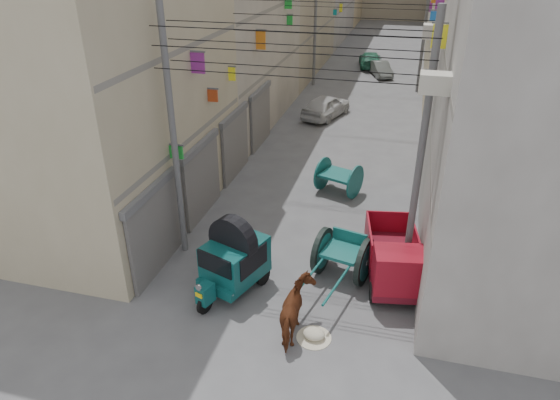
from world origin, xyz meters
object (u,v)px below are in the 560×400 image
(auto_rickshaw, at_px, (234,258))
(mini_truck, at_px, (394,265))
(tonga_cart, at_px, (343,255))
(feed_sack, at_px, (314,334))
(horse, at_px, (297,312))
(distant_car_grey, at_px, (381,69))
(second_cart, at_px, (339,177))
(distant_car_white, at_px, (326,106))
(distant_car_green, at_px, (370,60))

(auto_rickshaw, relative_size, mini_truck, 0.81)
(tonga_cart, xyz_separation_m, feed_sack, (-0.29, -2.89, -0.62))
(feed_sack, bearing_deg, horse, 175.15)
(distant_car_grey, bearing_deg, second_cart, -110.08)
(distant_car_white, bearing_deg, feed_sack, 116.65)
(mini_truck, relative_size, horse, 1.88)
(mini_truck, relative_size, distant_car_grey, 1.03)
(distant_car_white, relative_size, distant_car_green, 0.94)
(feed_sack, distance_m, horse, 0.77)
(mini_truck, xyz_separation_m, distant_car_white, (-4.73, 15.42, -0.18))
(mini_truck, bearing_deg, auto_rickshaw, -175.60)
(feed_sack, distance_m, distant_car_white, 18.34)
(mini_truck, bearing_deg, distant_car_grey, 85.07)
(second_cart, bearing_deg, distant_car_white, 122.80)
(tonga_cart, relative_size, feed_sack, 5.99)
(second_cart, height_order, feed_sack, second_cart)
(auto_rickshaw, bearing_deg, tonga_cart, 44.38)
(auto_rickshaw, relative_size, distant_car_white, 0.70)
(tonga_cart, xyz_separation_m, distant_car_green, (-1.97, 28.64, -0.17))
(mini_truck, xyz_separation_m, distant_car_green, (-3.50, 28.86, -0.24))
(distant_car_white, bearing_deg, auto_rickshaw, 108.21)
(auto_rickshaw, distance_m, feed_sack, 3.23)
(auto_rickshaw, bearing_deg, distant_car_white, 110.06)
(tonga_cart, relative_size, distant_car_green, 0.84)
(horse, bearing_deg, distant_car_green, -93.36)
(second_cart, relative_size, distant_car_white, 0.50)
(horse, relative_size, distant_car_white, 0.46)
(auto_rickshaw, distance_m, distant_car_green, 30.07)
(feed_sack, xyz_separation_m, horse, (-0.47, 0.04, 0.61))
(mini_truck, xyz_separation_m, distant_car_grey, (-2.44, 26.13, -0.31))
(horse, relative_size, distant_car_green, 0.43)
(second_cart, height_order, distant_car_white, second_cart)
(distant_car_green, bearing_deg, mini_truck, 88.09)
(feed_sack, bearing_deg, mini_truck, 55.72)
(tonga_cart, height_order, distant_car_grey, tonga_cart)
(horse, bearing_deg, tonga_cart, -110.58)
(mini_truck, relative_size, distant_car_green, 0.81)
(horse, distance_m, distant_car_white, 18.23)
(distant_car_grey, bearing_deg, mini_truck, -104.52)
(horse, height_order, distant_car_green, horse)
(second_cart, distance_m, feed_sack, 8.59)
(distant_car_green, bearing_deg, second_cart, 83.61)
(auto_rickshaw, bearing_deg, feed_sack, -9.42)
(second_cart, bearing_deg, auto_rickshaw, -86.16)
(second_cart, bearing_deg, distant_car_green, 112.22)
(tonga_cart, bearing_deg, horse, -91.97)
(tonga_cart, distance_m, distant_car_white, 15.54)
(distant_car_grey, distance_m, distant_car_green, 2.93)
(second_cart, relative_size, feed_sack, 3.37)
(distant_car_grey, bearing_deg, distant_car_green, 91.30)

